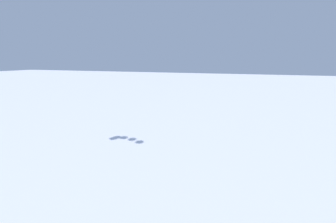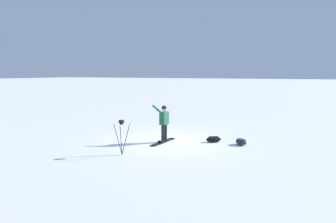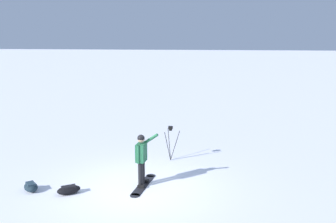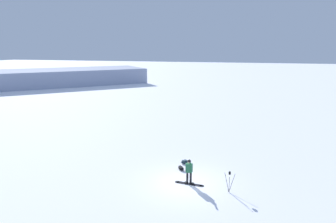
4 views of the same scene
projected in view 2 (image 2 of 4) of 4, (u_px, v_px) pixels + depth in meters
ground_plane at (168, 141)px, 13.46m from camera, size 300.00×300.00×0.00m
snowboarder at (164, 120)px, 13.12m from camera, size 0.47×0.65×1.65m
snowboard at (163, 142)px, 13.23m from camera, size 1.88×0.41×0.10m
gear_bag_large at (241, 142)px, 12.70m from camera, size 0.67×0.67×0.26m
camera_tripod at (122, 130)px, 11.08m from camera, size 0.63×0.54×1.31m
gear_bag_small at (214, 139)px, 13.23m from camera, size 0.66×0.74×0.25m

